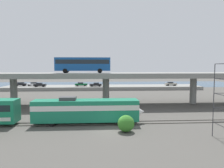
% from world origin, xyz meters
% --- Properties ---
extents(ground_plane, '(260.00, 260.00, 0.00)m').
position_xyz_m(ground_plane, '(0.00, 0.00, 0.00)').
color(ground_plane, '#4C4944').
extents(rail_strip_near, '(110.00, 0.12, 0.12)m').
position_xyz_m(rail_strip_near, '(0.00, 3.23, 0.06)').
color(rail_strip_near, '#59544C').
rests_on(rail_strip_near, ground_plane).
extents(rail_strip_far, '(110.00, 0.12, 0.12)m').
position_xyz_m(rail_strip_far, '(0.00, 4.77, 0.06)').
color(rail_strip_far, '#59544C').
rests_on(rail_strip_far, ground_plane).
extents(train_locomotive, '(16.98, 3.04, 4.18)m').
position_xyz_m(train_locomotive, '(-2.82, 4.00, 2.19)').
color(train_locomotive, '#197A56').
rests_on(train_locomotive, ground_plane).
extents(highway_overpass, '(96.00, 10.14, 7.33)m').
position_xyz_m(highway_overpass, '(0.00, 20.00, 6.55)').
color(highway_overpass, gray).
rests_on(highway_overpass, ground_plane).
extents(transit_bus_on_overpass, '(12.00, 2.68, 3.40)m').
position_xyz_m(transit_bus_on_overpass, '(-5.10, 19.36, 9.39)').
color(transit_bus_on_overpass, '#14478C').
rests_on(transit_bus_on_overpass, highway_overpass).
extents(pier_parking_lot, '(75.05, 12.07, 1.28)m').
position_xyz_m(pier_parking_lot, '(0.00, 55.00, 0.64)').
color(pier_parking_lot, gray).
rests_on(pier_parking_lot, ground_plane).
extents(parked_car_0, '(4.39, 1.87, 1.50)m').
position_xyz_m(parked_car_0, '(-23.41, 52.61, 2.06)').
color(parked_car_0, black).
rests_on(parked_car_0, pier_parking_lot).
extents(parked_car_1, '(4.49, 2.00, 1.50)m').
position_xyz_m(parked_car_1, '(-2.65, 52.13, 2.06)').
color(parked_car_1, black).
rests_on(parked_car_1, pier_parking_lot).
extents(parked_car_2, '(4.60, 1.83, 1.50)m').
position_xyz_m(parked_car_2, '(-31.63, 55.95, 2.06)').
color(parked_car_2, black).
rests_on(parked_car_2, pier_parking_lot).
extents(parked_car_3, '(4.42, 1.86, 1.50)m').
position_xyz_m(parked_car_3, '(26.74, 53.99, 2.06)').
color(parked_car_3, '#9E998C').
rests_on(parked_car_3, pier_parking_lot).
extents(parked_car_4, '(4.63, 1.91, 1.50)m').
position_xyz_m(parked_car_4, '(-8.26, 53.93, 2.06)').
color(parked_car_4, '#0C4C26').
rests_on(parked_car_4, pier_parking_lot).
extents(parked_car_5, '(4.60, 1.97, 1.50)m').
position_xyz_m(parked_car_5, '(-26.69, 55.84, 2.06)').
color(parked_car_5, silver).
rests_on(parked_car_5, pier_parking_lot).
extents(harbor_water, '(140.00, 36.00, 0.01)m').
position_xyz_m(harbor_water, '(0.00, 78.00, 0.00)').
color(harbor_water, navy).
rests_on(harbor_water, ground_plane).
extents(shrub_right, '(2.25, 2.25, 2.25)m').
position_xyz_m(shrub_right, '(1.96, -0.50, 1.13)').
color(shrub_right, '#347827').
rests_on(shrub_right, ground_plane).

